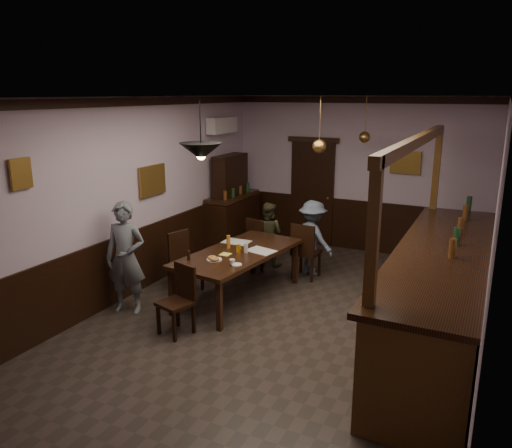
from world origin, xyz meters
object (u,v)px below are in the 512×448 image
Objects in this scene: pendant_brass_far at (365,137)px; soda_can at (239,249)px; pendant_brass_mid at (319,146)px; chair_side at (184,258)px; pendant_iron at (201,151)px; sideboard at (232,212)px; chair_far_left at (259,241)px; chair_near at (180,296)px; dining_table at (238,255)px; person_seated_right at (312,238)px; chair_far_right at (305,249)px; person_standing at (126,258)px; bar_counter at (440,293)px; coffee_cup at (232,262)px; person_seated_left at (268,234)px.

soda_can is at bearing -114.77° from pendant_brass_far.
soda_can is 1.91m from pendant_brass_mid.
pendant_iron is at bearing -114.86° from chair_side.
sideboard is at bearing 120.86° from soda_can.
pendant_iron is 1.81m from pendant_brass_mid.
chair_far_left is 2.64m from chair_near.
person_seated_right reaches higher than dining_table.
person_standing is (-1.81, -2.31, 0.27)m from chair_far_right.
chair_far_right is 2.63m from bar_counter.
pendant_brass_mid is at bearing 32.91° from dining_table.
pendant_brass_far is (1.50, 1.14, 1.79)m from chair_far_left.
soda_can reaches higher than coffee_cup.
chair_far_left reaches higher than chair_near.
bar_counter is (4.09, 1.01, -0.16)m from person_standing.
pendant_iron is at bearing -100.64° from soda_can.
person_seated_right is at bearing -93.91° from chair_far_right.
pendant_brass_far reaches higher than coffee_cup.
pendant_brass_far is at bearing -113.09° from chair_far_right.
soda_can is (-0.61, -1.54, 0.16)m from person_seated_right.
person_seated_left is 0.90m from person_seated_right.
chair_far_left is at bearing 155.95° from bar_counter.
person_seated_left is 1.47× the size of pendant_iron.
chair_near is at bearing -98.76° from soda_can.
dining_table is at bearing 123.79° from soda_can.
bar_counter is (3.84, -0.03, 0.13)m from chair_side.
person_seated_right is at bearing 144.90° from bar_counter.
bar_counter reaches higher than person_seated_left.
person_seated_left is at bearing 142.85° from pendant_brass_mid.
person_seated_left is at bearing 98.92° from dining_table.
coffee_cup is at bearing 5.20° from person_standing.
chair_side is 1.11m from person_standing.
pendant_brass_mid reaches higher than bar_counter.
person_seated_right is (0.89, -0.11, 0.07)m from person_seated_left.
pendant_iron reaches higher than chair_side.
bar_counter reaches higher than chair_far_left.
person_standing is 2.03× the size of pendant_iron.
chair_far_left is at bearing 32.56° from person_seated_right.
person_seated_left is at bearing 55.62° from person_standing.
chair_far_right reaches higher than soda_can.
person_standing is 13.40× the size of soda_can.
chair_far_right is 1.20× the size of pendant_brass_far.
pendant_iron is at bearing -139.65° from coffee_cup.
dining_table is 2.56m from sideboard.
chair_far_left is 2.79m from pendant_iron.
chair_far_left is 0.29m from person_seated_left.
dining_table is at bearing -59.22° from sideboard.
sideboard is (-1.93, 1.00, 0.22)m from chair_far_right.
pendant_brass_far is (1.36, 3.78, 1.80)m from chair_near.
person_standing is 3.19m from pendant_brass_mid.
person_standing is 0.85× the size of sideboard.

